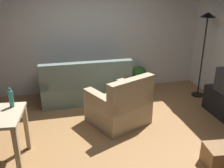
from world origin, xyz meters
name	(u,v)px	position (x,y,z in m)	size (l,w,h in m)	color
ground_plane	(113,139)	(0.00, 0.00, -0.01)	(5.20, 4.40, 0.02)	#9E7042
wall_rear	(90,32)	(0.00, 2.20, 1.35)	(5.20, 0.10, 2.70)	silver
couch	(86,86)	(-0.22, 1.59, 0.31)	(1.83, 0.84, 0.92)	slate
torchiere_lamp	(206,32)	(2.25, 1.25, 1.41)	(0.32, 0.32, 1.81)	black
potted_plant	(138,76)	(1.06, 1.90, 0.33)	(0.36, 0.36, 0.57)	brown
armchair	(120,107)	(0.24, 0.47, 0.32)	(1.17, 1.14, 0.92)	tan
storage_box	(223,156)	(1.30, -0.96, 0.15)	(0.48, 0.34, 0.30)	olive
bottle_tall	(11,99)	(-1.43, -0.04, 0.88)	(0.06, 0.06, 0.28)	teal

